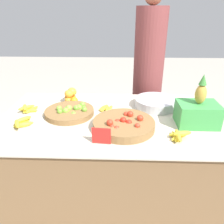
{
  "coord_description": "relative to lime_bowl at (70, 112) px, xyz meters",
  "views": [
    {
      "loc": [
        0.06,
        -1.63,
        1.51
      ],
      "look_at": [
        0.0,
        0.0,
        0.74
      ],
      "focal_mm": 35.0,
      "sensor_mm": 36.0,
      "label": 1
    }
  ],
  "objects": [
    {
      "name": "banana_bunch_front_center",
      "position": [
        0.83,
        -0.36,
        -0.0
      ],
      "size": [
        0.16,
        0.17,
        0.06
      ],
      "color": "yellow",
      "rests_on": "market_table"
    },
    {
      "name": "banana_bunch_front_right",
      "position": [
        -0.33,
        -0.22,
        -0.0
      ],
      "size": [
        0.15,
        0.22,
        0.06
      ],
      "color": "yellow",
      "rests_on": "market_table"
    },
    {
      "name": "tomato_basket",
      "position": [
        0.46,
        -0.22,
        0.01
      ],
      "size": [
        0.47,
        0.47,
        0.1
      ],
      "color": "olive",
      "rests_on": "market_table"
    },
    {
      "name": "produce_crate",
      "position": [
        1.02,
        -0.14,
        0.08
      ],
      "size": [
        0.31,
        0.23,
        0.4
      ],
      "color": "green",
      "rests_on": "market_table"
    },
    {
      "name": "price_sign",
      "position": [
        0.31,
        -0.44,
        0.03
      ],
      "size": [
        0.13,
        0.02,
        0.12
      ],
      "rotation": [
        0.0,
        0.0,
        -0.09
      ],
      "color": "red",
      "rests_on": "market_table"
    },
    {
      "name": "orange_pile",
      "position": [
        -0.05,
        0.27,
        0.03
      ],
      "size": [
        0.14,
        0.15,
        0.14
      ],
      "color": "orange",
      "rests_on": "market_table"
    },
    {
      "name": "metal_bowl",
      "position": [
        0.76,
        0.19,
        0.01
      ],
      "size": [
        0.38,
        0.38,
        0.08
      ],
      "color": "#B7B7BF",
      "rests_on": "market_table"
    },
    {
      "name": "lime_bowl",
      "position": [
        0.0,
        0.0,
        0.0
      ],
      "size": [
        0.42,
        0.42,
        0.09
      ],
      "color": "olive",
      "rests_on": "market_table"
    },
    {
      "name": "ground_plane",
      "position": [
        0.36,
        -0.04,
        -0.71
      ],
      "size": [
        12.0,
        12.0,
        0.0
      ],
      "primitive_type": "plane",
      "color": "#ADA599"
    },
    {
      "name": "banana_bunch_back_center",
      "position": [
        0.3,
        0.11,
        -0.01
      ],
      "size": [
        0.14,
        0.16,
        0.03
      ],
      "color": "yellow",
      "rests_on": "market_table"
    },
    {
      "name": "vendor_person",
      "position": [
        0.75,
        0.82,
        0.09
      ],
      "size": [
        0.34,
        0.34,
        1.73
      ],
      "color": "brown",
      "rests_on": "ground_plane"
    },
    {
      "name": "banana_bunch_middle_right",
      "position": [
        -0.38,
        0.04,
        -0.0
      ],
      "size": [
        0.16,
        0.16,
        0.06
      ],
      "color": "yellow",
      "rests_on": "market_table"
    },
    {
      "name": "market_table",
      "position": [
        0.36,
        -0.04,
        -0.37
      ],
      "size": [
        1.87,
        1.11,
        0.69
      ],
      "color": "brown",
      "rests_on": "ground_plane"
    }
  ]
}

